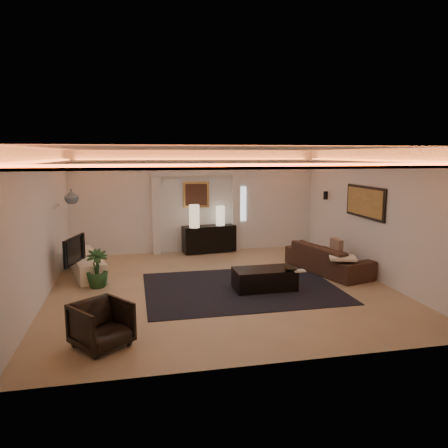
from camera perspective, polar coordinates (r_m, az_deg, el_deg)
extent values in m
plane|color=tan|center=(9.28, -0.44, -8.27)|extent=(7.00, 7.00, 0.00)
plane|color=white|center=(8.85, -0.46, 9.94)|extent=(7.00, 7.00, 0.00)
plane|color=white|center=(12.37, -3.72, 2.99)|extent=(7.00, 0.00, 7.00)
plane|color=white|center=(5.63, 6.77, -4.61)|extent=(7.00, 0.00, 7.00)
plane|color=white|center=(8.94, -23.01, -0.13)|extent=(0.00, 7.00, 7.00)
plane|color=white|center=(10.24, 19.12, 1.20)|extent=(0.00, 7.00, 7.00)
cube|color=silver|center=(8.85, -0.46, 8.13)|extent=(7.00, 7.00, 0.04)
cube|color=white|center=(12.63, 2.38, 2.67)|extent=(0.25, 0.03, 1.00)
cube|color=black|center=(9.17, 2.29, -8.44)|extent=(4.00, 3.00, 0.01)
cube|color=silver|center=(12.20, -8.99, 1.16)|extent=(0.22, 0.20, 2.20)
cube|color=silver|center=(12.53, 1.57, 1.48)|extent=(0.22, 0.20, 2.20)
cube|color=silver|center=(12.21, -3.69, 6.68)|extent=(2.52, 0.20, 0.12)
cube|color=tan|center=(12.32, -3.71, 3.90)|extent=(0.74, 0.04, 0.74)
cube|color=#4C2D1E|center=(12.29, -3.69, 3.89)|extent=(0.62, 0.02, 0.62)
cube|color=black|center=(10.45, 18.21, 2.78)|extent=(0.04, 1.64, 0.74)
cube|color=tan|center=(10.43, 18.09, 2.78)|extent=(0.02, 1.50, 0.62)
cylinder|color=black|center=(12.08, 13.31, 3.71)|extent=(0.12, 0.12, 0.22)
cube|color=silver|center=(10.27, -21.30, 2.22)|extent=(0.10, 0.55, 0.04)
cube|color=black|center=(12.33, -1.99, -1.95)|extent=(1.56, 0.68, 0.75)
cylinder|color=#FDE3B3|center=(11.92, -3.96, 1.01)|extent=(0.35, 0.35, 0.64)
cylinder|color=#FFF5CC|center=(12.28, -0.48, 1.27)|extent=(0.33, 0.33, 0.56)
cube|color=white|center=(10.73, -17.85, -5.05)|extent=(1.13, 2.38, 0.43)
imported|color=black|center=(9.92, -19.76, -3.22)|extent=(1.02, 0.42, 0.59)
cylinder|color=#301C14|center=(10.84, -19.09, -2.73)|extent=(0.16, 0.16, 0.36)
imported|color=#3D4B58|center=(10.48, -19.56, 3.47)|extent=(0.37, 0.37, 0.33)
imported|color=#204820|center=(9.51, -16.47, -5.69)|extent=(0.54, 0.54, 0.80)
imported|color=black|center=(10.60, 13.60, -4.44)|extent=(2.42, 1.46, 0.66)
cube|color=white|center=(9.79, 15.43, -4.34)|extent=(0.68, 0.62, 0.06)
cube|color=#967661|center=(10.80, 14.66, -3.04)|extent=(0.14, 0.44, 0.44)
cube|color=black|center=(9.07, 5.36, -7.36)|extent=(1.27, 0.70, 0.47)
imported|color=black|center=(8.93, 8.77, -6.11)|extent=(0.29, 0.29, 0.07)
cube|color=beige|center=(8.91, 9.93, -6.31)|extent=(0.24, 0.18, 0.03)
imported|color=#31251C|center=(6.67, -15.93, -12.71)|extent=(1.03, 1.03, 0.68)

